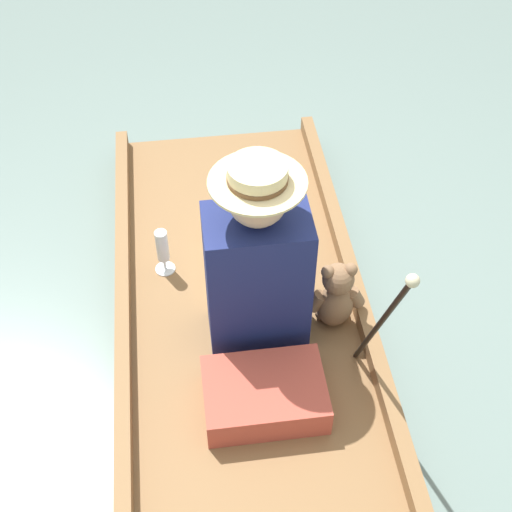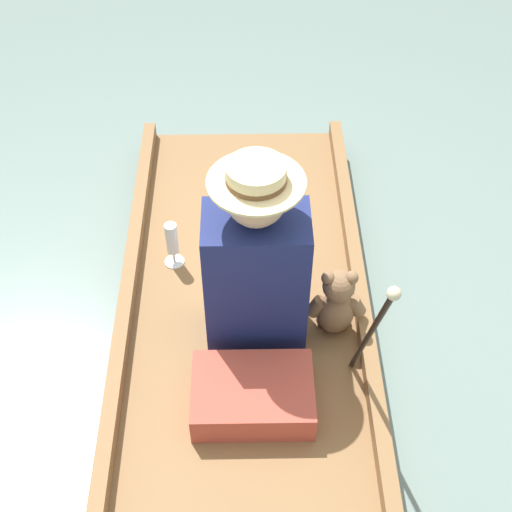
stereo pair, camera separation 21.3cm
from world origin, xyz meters
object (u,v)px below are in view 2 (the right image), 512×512
object	(u,v)px
seated_person	(256,264)
teddy_bear	(336,303)
walking_cane	(373,329)
wine_glass	(172,241)

from	to	relation	value
seated_person	teddy_bear	size ratio (longest dim) A/B	2.52
seated_person	walking_cane	bearing A→B (deg)	-44.34
seated_person	walking_cane	world-z (taller)	seated_person
teddy_bear	walking_cane	distance (m)	0.53
wine_glass	walking_cane	size ratio (longest dim) A/B	0.27
teddy_bear	walking_cane	xyz separation A→B (m)	(0.06, -0.39, 0.35)
teddy_bear	wine_glass	xyz separation A→B (m)	(-0.70, 0.40, -0.03)
teddy_bear	walking_cane	world-z (taller)	walking_cane
walking_cane	teddy_bear	bearing A→B (deg)	98.35
wine_glass	walking_cane	world-z (taller)	walking_cane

